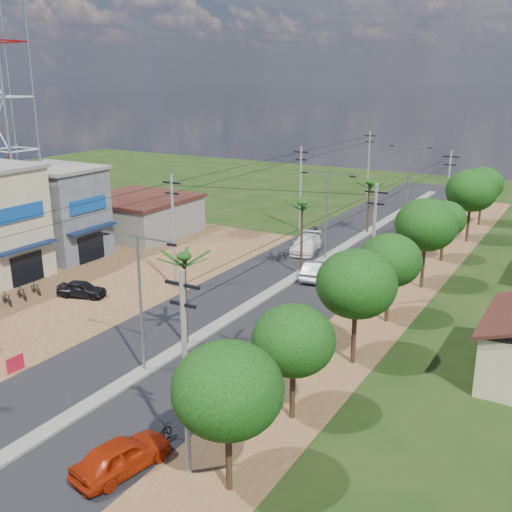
{
  "coord_description": "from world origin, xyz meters",
  "views": [
    {
      "loc": [
        20.71,
        -23.14,
        15.98
      ],
      "look_at": [
        -1.03,
        14.26,
        3.0
      ],
      "focal_mm": 42.0,
      "sensor_mm": 36.0,
      "label": 1
    }
  ],
  "objects": [
    {
      "name": "tree_east_e",
      "position": [
        9.6,
        22.0,
        5.09
      ],
      "size": [
        4.8,
        4.8,
        7.14
      ],
      "color": "black",
      "rests_on": "ground"
    },
    {
      "name": "utility_pole_w_d",
      "position": [
        -7.0,
        55.0,
        4.76
      ],
      "size": [
        1.6,
        0.24,
        9.0
      ],
      "color": "#605E56",
      "rests_on": "ground"
    },
    {
      "name": "palm_median_far",
      "position": [
        0.0,
        36.0,
        5.26
      ],
      "size": [
        2.0,
        2.0,
        5.85
      ],
      "color": "black",
      "rests_on": "ground"
    },
    {
      "name": "roadside_sign",
      "position": [
        -6.38,
        -3.56,
        0.46
      ],
      "size": [
        0.09,
        1.11,
        0.93
      ],
      "rotation": [
        0.0,
        0.0,
        -0.02
      ],
      "color": "#B01027",
      "rests_on": "ground"
    },
    {
      "name": "moto_rider_east",
      "position": [
        5.2,
        -5.15,
        0.48
      ],
      "size": [
        0.69,
        1.86,
        0.97
      ],
      "primitive_type": "imported",
      "rotation": [
        0.0,
        0.0,
        3.17
      ],
      "color": "black",
      "rests_on": "ground"
    },
    {
      "name": "streetlight_far",
      "position": [
        0.0,
        50.0,
        4.79
      ],
      "size": [
        5.1,
        0.18,
        8.0
      ],
      "color": "gray",
      "rests_on": "ground"
    },
    {
      "name": "car_white_far",
      "position": [
        -2.58,
        26.39,
        0.77
      ],
      "size": [
        3.18,
        5.63,
        1.54
      ],
      "primitive_type": "imported",
      "rotation": [
        0.0,
        0.0,
        0.2
      ],
      "color": "silver",
      "rests_on": "ground"
    },
    {
      "name": "road",
      "position": [
        0.0,
        15.0,
        0.02
      ],
      "size": [
        12.0,
        110.0,
        0.04
      ],
      "primitive_type": "cube",
      "color": "black",
      "rests_on": "ground"
    },
    {
      "name": "median",
      "position": [
        0.0,
        18.0,
        0.09
      ],
      "size": [
        1.0,
        90.0,
        0.18
      ],
      "primitive_type": "cube",
      "color": "#605E56",
      "rests_on": "ground"
    },
    {
      "name": "low_shed",
      "position": [
        -21.0,
        24.0,
        1.97
      ],
      "size": [
        10.4,
        10.4,
        3.95
      ],
      "color": "#605E56",
      "rests_on": "ground"
    },
    {
      "name": "utility_pole_e_a",
      "position": [
        7.5,
        -6.0,
        4.76
      ],
      "size": [
        1.6,
        0.24,
        9.0
      ],
      "color": "#605E56",
      "rests_on": "ground"
    },
    {
      "name": "palm_median_mid",
      "position": [
        0.0,
        20.0,
        5.9
      ],
      "size": [
        2.0,
        2.0,
        6.55
      ],
      "color": "black",
      "rests_on": "ground"
    },
    {
      "name": "car_silver_mid",
      "position": [
        1.5,
        19.71,
        0.73
      ],
      "size": [
        2.26,
        4.65,
        1.47
      ],
      "primitive_type": "imported",
      "rotation": [
        0.0,
        0.0,
        3.31
      ],
      "color": "#9EA2A6",
      "rests_on": "ground"
    },
    {
      "name": "tree_east_d",
      "position": [
        9.4,
        14.0,
        4.34
      ],
      "size": [
        4.2,
        4.2,
        6.13
      ],
      "color": "black",
      "rests_on": "ground"
    },
    {
      "name": "car_red_near",
      "position": [
        5.0,
        -7.31,
        0.75
      ],
      "size": [
        2.59,
        4.67,
        1.5
      ],
      "primitive_type": "imported",
      "rotation": [
        0.0,
        0.0,
        2.95
      ],
      "color": "#942008",
      "rests_on": "ground"
    },
    {
      "name": "streetlight_near",
      "position": [
        0.0,
        0.0,
        4.79
      ],
      "size": [
        5.1,
        0.18,
        8.0
      ],
      "color": "gray",
      "rests_on": "ground"
    },
    {
      "name": "tree_east_f",
      "position": [
        9.2,
        30.0,
        3.89
      ],
      "size": [
        3.8,
        3.8,
        5.52
      ],
      "color": "black",
      "rests_on": "ground"
    },
    {
      "name": "dirt_lot_west",
      "position": [
        -15.0,
        8.0,
        0.02
      ],
      "size": [
        18.0,
        46.0,
        0.04
      ],
      "primitive_type": "cube",
      "color": "#54311C",
      "rests_on": "ground"
    },
    {
      "name": "tree_east_a",
      "position": [
        9.5,
        -6.0,
        4.49
      ],
      "size": [
        4.4,
        4.4,
        6.37
      ],
      "color": "black",
      "rests_on": "ground"
    },
    {
      "name": "tree_east_c",
      "position": [
        9.7,
        7.0,
        4.86
      ],
      "size": [
        4.6,
        4.6,
        6.83
      ],
      "color": "black",
      "rests_on": "ground"
    },
    {
      "name": "tree_east_g",
      "position": [
        9.8,
        38.0,
        5.24
      ],
      "size": [
        5.0,
        5.0,
        7.38
      ],
      "color": "black",
      "rests_on": "ground"
    },
    {
      "name": "ground",
      "position": [
        0.0,
        0.0,
        0.0
      ],
      "size": [
        160.0,
        160.0,
        0.0
      ],
      "primitive_type": "plane",
      "color": "black",
      "rests_on": "ground"
    },
    {
      "name": "moto_rider_west_b",
      "position": [
        -5.0,
        33.22,
        0.44
      ],
      "size": [
        0.72,
        1.53,
        0.89
      ],
      "primitive_type": "imported",
      "rotation": [
        0.0,
        0.0,
        -0.21
      ],
      "color": "black",
      "rests_on": "ground"
    },
    {
      "name": "tree_east_h",
      "position": [
        9.5,
        46.0,
        4.64
      ],
      "size": [
        4.4,
        4.4,
        6.52
      ],
      "color": "black",
      "rests_on": "ground"
    },
    {
      "name": "utility_pole_w_c",
      "position": [
        -7.0,
        34.0,
        4.76
      ],
      "size": [
        1.6,
        0.24,
        9.0
      ],
      "color": "#605E56",
      "rests_on": "ground"
    },
    {
      "name": "utility_pole_w_b",
      "position": [
        -7.0,
        12.0,
        4.76
      ],
      "size": [
        1.6,
        0.24,
        9.0
      ],
      "color": "#605E56",
      "rests_on": "ground"
    },
    {
      "name": "moto_rider_west_a",
      "position": [
        -3.29,
        22.93,
        0.47
      ],
      "size": [
        0.76,
        1.82,
        0.93
      ],
      "primitive_type": "imported",
      "rotation": [
        0.0,
        0.0,
        -0.08
      ],
      "color": "black",
      "rests_on": "ground"
    },
    {
      "name": "utility_pole_e_c",
      "position": [
        7.5,
        38.0,
        4.76
      ],
      "size": [
        1.6,
        0.24,
        9.0
      ],
      "color": "#605E56",
      "rests_on": "ground"
    },
    {
      "name": "tree_east_b",
      "position": [
        9.3,
        0.0,
        4.11
      ],
      "size": [
        4.0,
        4.0,
        5.83
      ],
      "color": "black",
      "rests_on": "ground"
    },
    {
      "name": "dirt_shoulder_east",
      "position": [
        8.5,
        15.0,
        0.01
      ],
      "size": [
        5.0,
        90.0,
        0.03
      ],
      "primitive_type": "cube",
      "color": "#54311C",
      "rests_on": "ground"
    },
    {
      "name": "car_parked_dark",
      "position": [
        -11.97,
        6.94,
        0.63
      ],
      "size": [
        3.96,
        2.54,
        1.25
      ],
      "primitive_type": "imported",
      "rotation": [
        0.0,
        0.0,
        1.88
      ],
      "color": "black",
      "rests_on": "ground"
    },
    {
      "name": "streetlight_mid",
      "position": [
        0.0,
        25.0,
        4.79
      ],
      "size": [
        5.1,
        0.18,
        8.0
      ],
      "color": "gray",
      "rests_on": "ground"
    },
    {
      "name": "shophouse_grey",
      "position": [
        -21.98,
        14.0,
        4.16
      ],
      "size": [
        9.0,
        6.4,
        8.3
      ],
      "color": "#47494F",
      "rests_on": "ground"
    },
    {
      "name": "palm_median_near",
      "position": [
        0.0,
        4.0,
        5.54
      ],
      "size": [
        2.0,
        2.0,
        6.15
      ],
      "color": "black",
      "rests_on": "ground"
    },
    {
      "name": "utility_pole_e_b",
      "position": [
        7.5,
        16.0,
        4.76
      ],
      "size": [
        1.6,
        0.24,
        9.0
      ],
      "color": "#605E56",
      "rests_on": "ground"
    },
    {
      "name": "telecom_tower",
      "position": [
        -27.0,
        14.0,
        19.12
      ],
      "size": [
        3.8,
        3.8,
        43.0
      ],
      "color": "gray",
      "rests_on": "ground"
    }
  ]
}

